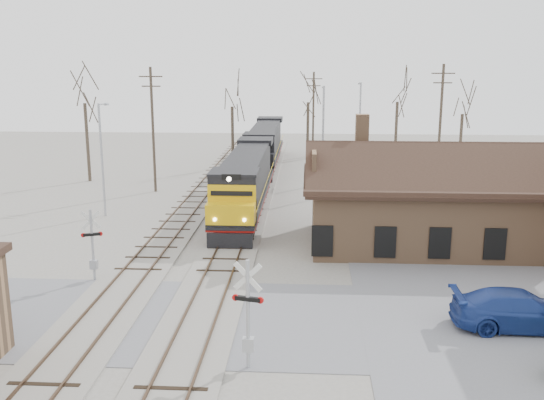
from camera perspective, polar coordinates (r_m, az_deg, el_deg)
The scene contains 21 objects.
ground at distance 27.47m, azimuth -6.70°, elevation -11.09°, with size 140.00×140.00×0.00m, color gray.
road at distance 27.47m, azimuth -6.70°, elevation -11.06°, with size 60.00×9.00×0.03m, color slate.
track_main at distance 41.45m, azimuth -3.12°, elevation -2.55°, with size 3.40×90.00×0.24m.
track_siding at distance 42.19m, azimuth -9.21°, elevation -2.43°, with size 3.40×90.00×0.24m.
depot at distance 38.41m, azimuth 14.38°, elevation -0.60°, with size 15.20×9.31×7.90m.
locomotive_lead at distance 45.19m, azimuth -2.52°, elevation 1.72°, with size 2.99×20.01×4.44m.
locomotive_trailing at distance 65.13m, azimuth -0.69°, elevation 5.21°, with size 2.99×20.01×4.20m.
crossbuck_near at distance 22.54m, azimuth -2.27°, elevation -11.10°, with size 1.19×0.36×4.23m.
crossbuck_far at distance 32.59m, azimuth -16.53°, elevation -4.26°, with size 1.04×0.47×3.80m.
parked_car at distance 28.17m, azimuth 22.32°, elevation -9.56°, with size 2.33×5.73×1.66m, color navy.
streetlight_a at distance 45.51m, azimuth -15.69°, elevation 4.27°, with size 0.25×2.04×8.21m.
streetlight_b at distance 50.02m, azimuth 4.82°, elevation 6.03°, with size 0.25×2.04×9.18m.
streetlight_c at distance 59.74m, azimuth 8.23°, elevation 7.05°, with size 0.25×2.04×9.13m.
utility_pole_a at distance 52.97m, azimuth -11.15°, elevation 6.68°, with size 2.00×0.24×10.65m.
utility_pole_b at distance 72.27m, azimuth 3.91°, elevation 8.21°, with size 2.00×0.24×9.88m.
utility_pole_c at distance 55.26m, azimuth 15.54°, elevation 6.83°, with size 2.00×0.24×10.89m.
tree_a at distance 59.06m, azimuth -17.29°, elevation 9.86°, with size 4.88×4.88×11.95m.
tree_b at distance 64.58m, azimuth -3.79°, elevation 9.69°, with size 4.28×4.28×10.48m.
tree_c at distance 69.93m, azimuth 3.43°, elevation 10.04°, with size 4.34×4.34×10.63m.
tree_d at distance 68.27m, azimuth 11.76°, elevation 9.96°, with size 4.50×4.50×11.04m.
tree_e at distance 66.50m, azimuth 17.54°, elevation 8.53°, with size 3.82×3.82×9.36m.
Camera 1 is at (4.63, -24.66, 11.18)m, focal length 40.00 mm.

